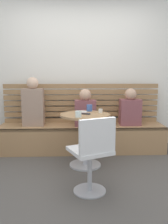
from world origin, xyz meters
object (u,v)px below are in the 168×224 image
object	(u,v)px
person_child_middle	(85,110)
booth_bench	(82,138)
cafe_table	(85,130)
white_chair	(93,153)
cup_espresso_small	(101,111)
person_child_left	(130,109)
cup_mug_blue	(89,108)
plate_small	(81,112)
phone_on_table	(85,114)
cup_glass_short	(78,114)
person_adult	(33,104)

from	to	relation	value
person_child_middle	booth_bench	bearing A→B (deg)	150.62
cafe_table	white_chair	bearing A→B (deg)	-87.08
booth_bench	cup_espresso_small	bearing A→B (deg)	-66.23
booth_bench	person_child_left	size ratio (longest dim) A/B	4.45
person_child_middle	cup_mug_blue	bearing A→B (deg)	-82.88
cup_espresso_small	plate_small	xyz separation A→B (m)	(-0.27, 0.06, -0.02)
cup_espresso_small	phone_on_table	bearing A→B (deg)	-156.21
white_chair	cup_glass_short	size ratio (longest dim) A/B	10.63
cup_espresso_small	plate_small	distance (m)	0.28
person_adult	phone_on_table	bearing A→B (deg)	-39.77
person_child_left	person_child_middle	distance (m)	0.75
booth_bench	phone_on_table	world-z (taller)	phone_on_table
cup_glass_short	plate_small	xyz separation A→B (m)	(0.05, 0.38, -0.03)
booth_bench	cafe_table	distance (m)	0.71
cup_glass_short	cup_mug_blue	bearing A→B (deg)	70.21
cup_espresso_small	white_chair	bearing A→B (deg)	-101.24
cup_mug_blue	phone_on_table	bearing A→B (deg)	-106.61
cup_espresso_small	plate_small	bearing A→B (deg)	168.18
person_child_left	plate_small	xyz separation A→B (m)	(-0.82, -0.50, 0.04)
person_child_left	cup_mug_blue	world-z (taller)	person_child_left
person_child_left	cup_mug_blue	size ratio (longest dim) A/B	6.39
booth_bench	cup_mug_blue	distance (m)	0.70
cup_espresso_small	cup_mug_blue	bearing A→B (deg)	133.69
person_child_middle	phone_on_table	size ratio (longest dim) A/B	4.29
cafe_table	person_child_left	bearing A→B (deg)	40.10
person_child_middle	cup_mug_blue	size ratio (longest dim) A/B	6.32
person_adult	plate_small	distance (m)	0.93
booth_bench	cup_mug_blue	xyz separation A→B (m)	(0.10, -0.40, 0.57)
person_adult	person_child_left	distance (m)	1.59
booth_bench	person_child_middle	xyz separation A→B (m)	(0.05, -0.03, 0.48)
person_adult	plate_small	world-z (taller)	person_adult
cafe_table	person_child_left	size ratio (longest dim) A/B	1.22
person_adult	cup_mug_blue	xyz separation A→B (m)	(0.89, -0.43, -0.01)
booth_bench	phone_on_table	size ratio (longest dim) A/B	19.29
person_child_left	person_adult	bearing A→B (deg)	179.21
person_child_left	cup_espresso_small	world-z (taller)	person_child_left
cafe_table	plate_small	distance (m)	0.28
person_child_middle	cup_espresso_small	world-z (taller)	person_child_middle
person_adult	phone_on_table	world-z (taller)	person_adult
cafe_table	cup_glass_short	distance (m)	0.36
white_chair	cup_glass_short	distance (m)	0.67
person_child_left	cup_glass_short	size ratio (longest dim) A/B	7.59
white_chair	person_child_middle	xyz separation A→B (m)	(-0.01, 1.43, 0.24)
booth_bench	cup_espresso_small	distance (m)	0.82
white_chair	person_adult	bearing A→B (deg)	120.07
cafe_table	plate_small	world-z (taller)	plate_small
white_chair	cup_glass_short	world-z (taller)	white_chair
cup_espresso_small	plate_small	world-z (taller)	cup_espresso_small
cafe_table	cup_espresso_small	world-z (taller)	cup_espresso_small
person_child_middle	cup_espresso_small	distance (m)	0.56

